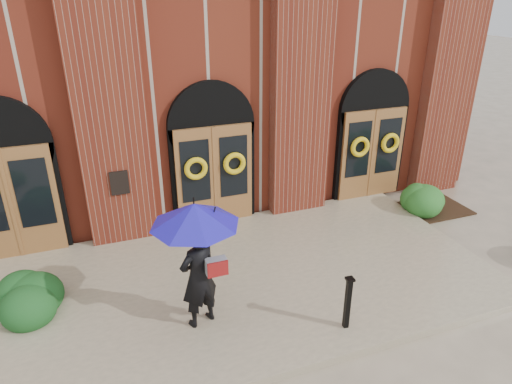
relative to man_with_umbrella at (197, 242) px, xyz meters
name	(u,v)px	position (x,y,z in m)	size (l,w,h in m)	color
ground	(253,285)	(1.31, 0.89, -1.80)	(90.00, 90.00, 0.00)	tan
landing	(250,278)	(1.31, 1.04, -1.72)	(10.00, 5.30, 0.15)	tan
church_building	(163,55)	(1.31, 9.67, 1.70)	(16.20, 12.53, 7.00)	maroon
man_with_umbrella	(197,242)	(0.00, 0.00, 0.00)	(1.89, 1.89, 2.36)	black
metal_post	(348,302)	(2.35, -1.02, -1.11)	(0.15, 0.15, 1.03)	black
hedge_wall_right	(415,201)	(6.51, 2.42, -1.43)	(2.88, 1.15, 0.74)	#245E21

